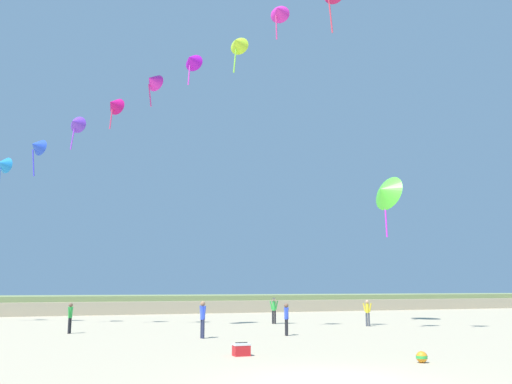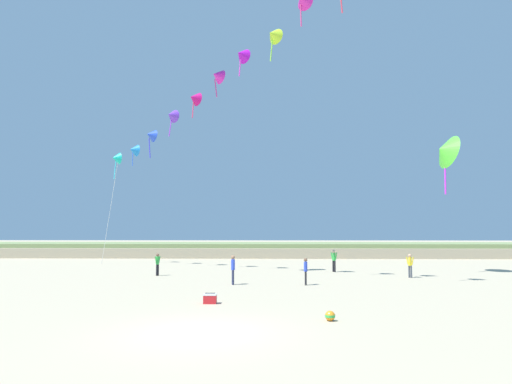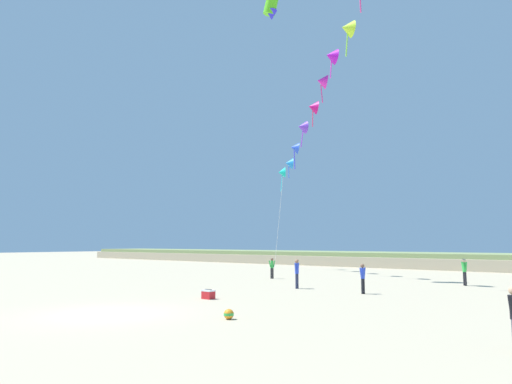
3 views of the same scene
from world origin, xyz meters
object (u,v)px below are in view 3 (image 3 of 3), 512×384
(person_mid_center, at_px, (464,270))
(beach_cooler, at_px, (208,294))
(large_kite_low_lead, at_px, (272,2))
(person_far_center, at_px, (297,272))
(person_near_right, at_px, (272,267))
(beach_ball, at_px, (229,314))
(person_far_left, at_px, (363,276))

(person_mid_center, distance_m, beach_cooler, 16.95)
(large_kite_low_lead, bearing_deg, person_far_center, -40.21)
(person_near_right, distance_m, person_mid_center, 13.24)
(beach_cooler, distance_m, beach_ball, 6.03)
(person_far_center, bearing_deg, beach_cooler, -93.90)
(person_near_right, height_order, person_mid_center, person_mid_center)
(beach_ball, bearing_deg, person_far_left, 90.15)
(person_far_left, xyz_separation_m, person_far_center, (-4.27, 0.09, 0.08))
(beach_cooler, bearing_deg, beach_ball, -37.79)
(person_far_center, bearing_deg, beach_ball, -67.79)
(person_far_left, relative_size, beach_cooler, 2.72)
(person_near_right, relative_size, person_far_center, 0.91)
(person_mid_center, height_order, beach_cooler, person_mid_center)
(person_near_right, distance_m, large_kite_low_lead, 20.60)
(person_mid_center, relative_size, person_far_center, 0.99)
(person_near_right, height_order, person_far_center, person_far_center)
(person_near_right, distance_m, person_far_center, 7.64)
(person_near_right, bearing_deg, beach_cooler, -66.15)
(person_far_center, relative_size, large_kite_low_lead, 0.62)
(person_far_left, bearing_deg, person_far_center, 178.81)
(person_far_left, relative_size, beach_ball, 4.34)
(beach_ball, bearing_deg, beach_cooler, 142.21)
(person_mid_center, bearing_deg, person_near_right, -165.83)
(person_mid_center, relative_size, person_far_left, 1.08)
(person_near_right, xyz_separation_m, large_kite_low_lead, (0.64, -0.76, 20.58))
(person_near_right, relative_size, beach_cooler, 2.69)
(person_far_left, distance_m, large_kite_low_lead, 23.02)
(person_far_left, height_order, person_far_center, person_far_center)
(large_kite_low_lead, relative_size, beach_ball, 7.61)
(person_far_center, relative_size, beach_ball, 4.73)
(person_far_left, distance_m, beach_ball, 10.47)
(large_kite_low_lead, bearing_deg, person_mid_center, 18.15)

